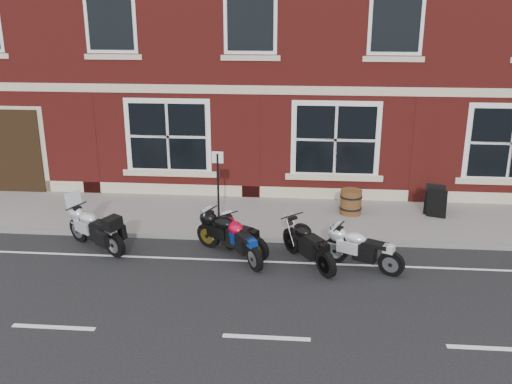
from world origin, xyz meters
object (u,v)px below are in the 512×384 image
moto_sport_black (231,233)px  barrel_planter (351,202)px  moto_sport_silver (362,247)px  moto_touring_silver (95,227)px  moto_naked_black (309,242)px  a_board_sign (436,202)px  parking_sign (218,185)px  moto_sport_red (242,238)px

moto_sport_black → barrel_planter: size_ratio=2.68×
moto_sport_silver → barrel_planter: (-0.02, 3.24, -0.03)m
moto_touring_silver → moto_naked_black: (5.23, -0.44, -0.02)m
moto_touring_silver → moto_sport_black: moto_touring_silver is taller
moto_touring_silver → moto_naked_black: 5.25m
moto_touring_silver → barrel_planter: 6.95m
moto_sport_black → a_board_sign: (5.36, 2.67, 0.02)m
moto_touring_silver → moto_sport_silver: moto_touring_silver is taller
moto_naked_black → parking_sign: (-2.34, 1.60, 0.80)m
moto_touring_silver → barrel_planter: (6.41, 2.67, -0.09)m
moto_naked_black → moto_sport_black: bearing=135.5°
moto_sport_black → moto_sport_silver: moto_sport_black is taller
barrel_planter → a_board_sign: bearing=-1.2°
parking_sign → moto_sport_black: bearing=-63.2°
moto_sport_black → moto_sport_silver: (3.07, -0.52, -0.04)m
moto_naked_black → moto_sport_red: bearing=142.6°
moto_naked_black → a_board_sign: (3.50, 3.07, 0.02)m
moto_sport_silver → a_board_sign: 3.93m
moto_sport_red → moto_sport_black: size_ratio=0.93×
moto_touring_silver → moto_sport_red: moto_touring_silver is taller
moto_sport_red → moto_naked_black: (1.58, -0.14, 0.03)m
moto_naked_black → a_board_sign: bearing=8.9°
moto_naked_black → parking_sign: parking_sign is taller
moto_sport_black → parking_sign: size_ratio=0.89×
moto_naked_black → a_board_sign: 4.65m
moto_touring_silver → moto_naked_black: size_ratio=0.97×
moto_sport_black → barrel_planter: moto_sport_black is taller
moto_sport_black → moto_sport_silver: size_ratio=1.05×
moto_naked_black → barrel_planter: 3.33m
moto_sport_red → barrel_planter: size_ratio=2.48×
moto_touring_silver → moto_sport_red: bearing=-60.2°
moto_sport_black → moto_naked_black: (1.86, -0.40, -0.00)m
moto_touring_silver → moto_sport_black: bearing=-56.2°
moto_touring_silver → a_board_sign: 9.11m
moto_sport_silver → a_board_sign: bearing=-7.6°
moto_sport_red → barrel_planter: moto_sport_red is taller
moto_sport_red → moto_touring_silver: bearing=142.5°
moto_sport_black → barrel_planter: bearing=-17.2°
moto_touring_silver → parking_sign: size_ratio=0.85×
moto_sport_red → moto_sport_black: bearing=104.5°
moto_sport_silver → parking_sign: parking_sign is taller
moto_sport_silver → barrel_planter: size_ratio=2.55×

